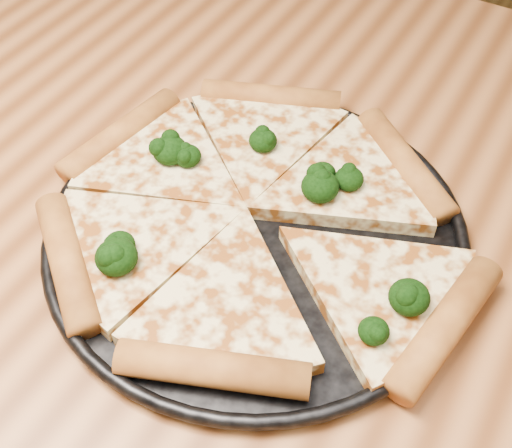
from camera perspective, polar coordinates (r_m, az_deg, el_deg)
The scene contains 4 objects.
dining_table at distance 0.65m, azimuth -9.46°, elevation -3.41°, with size 1.20×0.90×0.75m.
pizza_pan at distance 0.53m, azimuth -0.00°, elevation -0.60°, with size 0.33×0.33×0.02m.
pizza at distance 0.53m, azimuth -0.32°, elevation 0.97°, with size 0.36×0.34×0.03m.
broccoli_florets at distance 0.52m, azimuth -0.29°, elevation 1.31°, with size 0.26×0.19×0.02m.
Camera 1 is at (0.29, -0.28, 1.16)m, focal length 47.45 mm.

